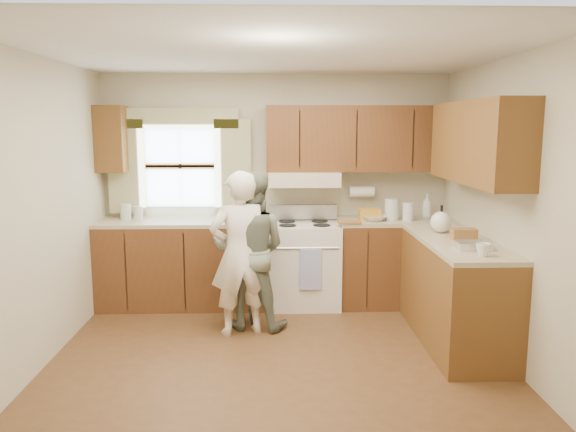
{
  "coord_description": "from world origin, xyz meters",
  "views": [
    {
      "loc": [
        -0.03,
        -4.49,
        1.94
      ],
      "look_at": [
        0.1,
        0.4,
        1.15
      ],
      "focal_mm": 35.0,
      "sensor_mm": 36.0,
      "label": 1
    }
  ],
  "objects_px": {
    "woman_right": "(250,251)",
    "child": "(246,283)",
    "stove": "(304,263)",
    "woman_left": "(240,254)"
  },
  "relations": [
    {
      "from": "woman_right",
      "to": "child",
      "type": "xyz_separation_m",
      "value": [
        -0.04,
        0.09,
        -0.34
      ]
    },
    {
      "from": "stove",
      "to": "woman_right",
      "type": "xyz_separation_m",
      "value": [
        -0.56,
        -0.67,
        0.29
      ]
    },
    {
      "from": "woman_left",
      "to": "child",
      "type": "xyz_separation_m",
      "value": [
        0.05,
        0.26,
        -0.35
      ]
    },
    {
      "from": "woman_right",
      "to": "child",
      "type": "distance_m",
      "value": 0.36
    },
    {
      "from": "child",
      "to": "woman_left",
      "type": "bearing_deg",
      "value": 93.71
    },
    {
      "from": "woman_left",
      "to": "stove",
      "type": "bearing_deg",
      "value": -144.89
    },
    {
      "from": "stove",
      "to": "woman_left",
      "type": "bearing_deg",
      "value": -127.19
    },
    {
      "from": "stove",
      "to": "woman_left",
      "type": "height_order",
      "value": "woman_left"
    },
    {
      "from": "stove",
      "to": "child",
      "type": "relative_size",
      "value": 1.29
    },
    {
      "from": "woman_right",
      "to": "child",
      "type": "bearing_deg",
      "value": -54.36
    }
  ]
}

